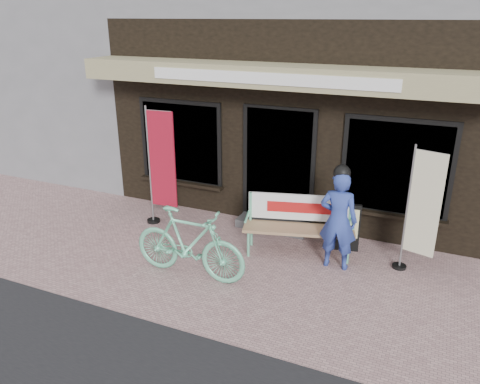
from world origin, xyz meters
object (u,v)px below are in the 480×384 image
at_px(bench, 299,220).
at_px(bicycle, 189,243).
at_px(nobori_red, 160,166).
at_px(nobori_cream, 421,210).
at_px(person, 338,218).
at_px(menu_stand, 347,227).

relative_size(bench, bicycle, 1.02).
bearing_deg(bicycle, bench, -42.24).
relative_size(bicycle, nobori_red, 0.81).
height_order(bench, nobori_cream, nobori_cream).
relative_size(bench, nobori_cream, 0.92).
bearing_deg(person, bicycle, -150.47).
relative_size(bench, menu_stand, 2.23).
distance_m(bicycle, nobori_red, 2.07).
distance_m(bench, bicycle, 1.87).
bearing_deg(menu_stand, nobori_cream, -27.56).
relative_size(bicycle, menu_stand, 2.18).
bearing_deg(menu_stand, person, -105.60).
height_order(person, bicycle, person).
relative_size(person, nobori_red, 0.75).
distance_m(person, menu_stand, 0.72).
bearing_deg(menu_stand, nobori_red, 173.77).
xyz_separation_m(bench, nobori_red, (-2.62, 0.04, 0.57)).
bearing_deg(person, nobori_cream, 13.38).
bearing_deg(bicycle, menu_stand, -48.59).
distance_m(bench, person, 0.76).
bearing_deg(bench, bicycle, -146.93).
distance_m(bicycle, nobori_cream, 3.40).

